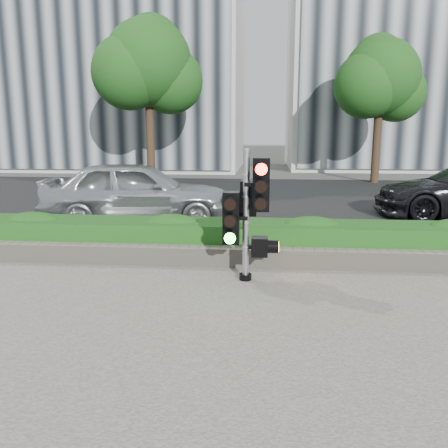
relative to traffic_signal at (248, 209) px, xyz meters
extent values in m
plane|color=#51514C|center=(-0.34, -1.15, -1.22)|extent=(120.00, 120.00, 0.00)
cube|color=#9E9389|center=(-0.34, -3.65, -1.20)|extent=(16.00, 11.00, 0.03)
cube|color=black|center=(-0.34, 8.85, -1.21)|extent=(60.00, 13.00, 0.02)
cube|color=gray|center=(-0.34, 2.00, -1.16)|extent=(60.00, 0.25, 0.12)
cube|color=gray|center=(-0.34, 0.75, -1.02)|extent=(12.00, 0.32, 0.34)
cube|color=#35882A|center=(-0.34, 1.40, -0.85)|extent=(12.00, 1.00, 0.68)
cube|color=#B7B7B2|center=(-9.34, 21.85, 6.28)|extent=(16.00, 9.00, 15.00)
cube|color=#B7B7B2|center=(10.66, 23.85, 4.78)|extent=(18.00, 10.00, 12.00)
cylinder|color=black|center=(-4.84, 13.35, 0.80)|extent=(0.36, 0.36, 4.03)
sphere|color=#144212|center=(-4.84, 13.35, 3.96)|extent=(3.74, 3.74, 3.74)
sphere|color=#144212|center=(-3.98, 13.71, 3.24)|extent=(2.88, 2.88, 2.88)
sphere|color=#144212|center=(-5.56, 12.92, 3.53)|extent=(3.17, 3.17, 3.17)
sphere|color=#144212|center=(-4.84, 14.07, 4.83)|extent=(2.59, 2.59, 2.59)
cylinder|color=black|center=(5.16, 14.35, 0.57)|extent=(0.36, 0.36, 3.58)
sphere|color=#144212|center=(5.16, 14.35, 3.39)|extent=(3.33, 3.33, 3.33)
sphere|color=#144212|center=(5.93, 14.67, 2.75)|extent=(2.56, 2.56, 2.56)
sphere|color=#144212|center=(4.52, 13.97, 3.00)|extent=(2.82, 2.82, 2.82)
sphere|color=#144212|center=(5.16, 14.99, 4.16)|extent=(2.30, 2.30, 2.30)
cylinder|color=black|center=(-0.03, -0.03, -1.14)|extent=(0.21, 0.21, 0.10)
cylinder|color=gray|center=(-0.03, -0.03, -0.14)|extent=(0.11, 0.11, 2.10)
cylinder|color=gray|center=(-0.03, -0.03, 0.94)|extent=(0.13, 0.13, 0.05)
cube|color=#FF1107|center=(0.21, -0.06, 0.40)|extent=(0.27, 0.27, 0.84)
cube|color=#14E51E|center=(-0.26, -0.06, -0.14)|extent=(0.27, 0.27, 0.84)
cube|color=black|center=(0.00, 0.20, 0.14)|extent=(0.27, 0.27, 0.57)
cube|color=orange|center=(0.20, 0.00, -0.63)|extent=(0.27, 0.27, 0.31)
imported|color=#B6B7BD|center=(-3.07, 4.49, -0.38)|extent=(5.05, 2.57, 1.65)
camera|label=1|loc=(0.28, -7.52, 1.30)|focal=38.00mm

